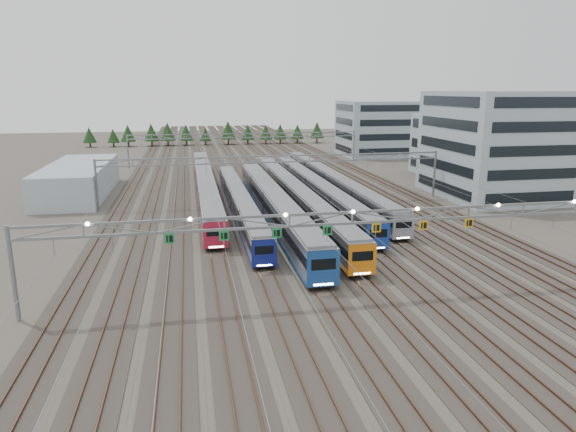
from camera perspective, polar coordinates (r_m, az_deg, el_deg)
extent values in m
plane|color=#47423A|center=(47.70, 6.87, -8.72)|extent=(400.00, 400.00, 0.00)
cube|color=#2D2823|center=(143.68, -5.39, 6.51)|extent=(54.00, 260.00, 0.08)
cube|color=brown|center=(143.46, -15.62, 6.10)|extent=(0.08, 260.00, 0.16)
cube|color=brown|center=(148.30, 4.52, 6.80)|extent=(0.08, 260.00, 0.16)
cube|color=brown|center=(143.60, -5.68, 6.55)|extent=(0.08, 260.00, 0.16)
cube|color=brown|center=(143.73, -5.10, 6.57)|extent=(0.08, 260.00, 0.16)
cube|color=black|center=(91.63, -9.14, 2.46)|extent=(2.39, 65.31, 0.36)
cube|color=#999BA0|center=(91.30, -9.19, 3.54)|extent=(2.81, 66.65, 3.16)
cube|color=black|center=(91.24, -9.19, 3.77)|extent=(2.87, 66.31, 0.95)
cube|color=#B51B39|center=(91.55, -9.15, 2.72)|extent=(2.86, 66.31, 0.35)
cube|color=slate|center=(91.02, -9.23, 4.58)|extent=(2.53, 65.31, 0.25)
cube|color=#B51B39|center=(58.86, -8.02, -2.12)|extent=(2.83, 0.12, 3.16)
cube|color=black|center=(58.73, -8.04, -1.77)|extent=(2.11, 0.10, 0.95)
cube|color=white|center=(59.20, -7.98, -3.42)|extent=(1.69, 0.06, 0.15)
cube|color=black|center=(77.42, -5.41, 0.47)|extent=(2.20, 50.27, 0.33)
cube|color=#999BA0|center=(77.07, -5.44, 1.64)|extent=(2.59, 51.29, 2.91)
cube|color=black|center=(76.99, -5.45, 1.89)|extent=(2.65, 51.04, 0.88)
cube|color=navy|center=(77.33, -5.42, 0.75)|extent=(2.64, 51.04, 0.32)
cube|color=slate|center=(76.76, -5.47, 2.77)|extent=(2.33, 50.27, 0.23)
cube|color=navy|center=(52.48, -2.66, -4.16)|extent=(2.61, 0.12, 2.91)
cube|color=black|center=(52.35, -2.66, -3.81)|extent=(1.94, 0.10, 0.88)
cube|color=white|center=(52.83, -2.64, -5.49)|extent=(1.55, 0.06, 0.14)
cube|color=black|center=(73.64, -1.58, -0.14)|extent=(2.63, 54.30, 0.40)
cube|color=#999BA0|center=(73.20, -1.59, 1.32)|extent=(3.09, 55.41, 3.48)
cube|color=black|center=(73.11, -1.59, 1.64)|extent=(3.15, 55.14, 1.05)
cube|color=#1B4995|center=(73.53, -1.58, 0.21)|extent=(3.14, 55.14, 0.39)
cube|color=slate|center=(72.82, -1.60, 2.74)|extent=(2.78, 54.30, 0.28)
cube|color=#1B4995|center=(47.14, 3.96, -5.85)|extent=(3.11, 0.12, 3.48)
cube|color=black|center=(46.98, 3.98, -5.38)|extent=(2.32, 0.10, 1.05)
cube|color=white|center=(47.62, 3.95, -7.59)|extent=(1.86, 0.06, 0.17)
cube|color=black|center=(81.69, 0.66, 1.25)|extent=(2.41, 64.81, 0.36)
cube|color=#999BA0|center=(81.32, 0.67, 2.47)|extent=(2.83, 66.13, 3.19)
cube|color=black|center=(81.25, 0.67, 2.73)|extent=(2.89, 65.80, 0.96)
cube|color=orange|center=(81.60, 0.66, 1.55)|extent=(2.88, 65.80, 0.35)
cube|color=slate|center=(81.01, 0.67, 3.65)|extent=(2.55, 64.81, 0.25)
cube|color=orange|center=(50.48, 8.27, -4.83)|extent=(2.85, 0.12, 3.19)
cube|color=black|center=(50.33, 8.29, -4.43)|extent=(2.13, 0.10, 0.96)
cube|color=white|center=(50.88, 8.24, -6.34)|extent=(1.70, 0.06, 0.15)
cube|color=black|center=(87.96, 2.81, 2.15)|extent=(2.33, 60.70, 0.35)
cube|color=#999BA0|center=(87.63, 2.82, 3.24)|extent=(2.74, 61.94, 3.08)
cube|color=black|center=(87.57, 2.82, 3.47)|extent=(2.80, 61.63, 0.93)
cube|color=#173BA4|center=(87.88, 2.81, 2.41)|extent=(2.79, 61.63, 0.34)
cube|color=slate|center=(87.35, 2.83, 4.29)|extent=(2.46, 60.70, 0.24)
cube|color=#173BA4|center=(58.85, 9.98, -2.25)|extent=(2.76, 0.12, 3.08)
cube|color=black|center=(58.72, 10.01, -1.92)|extent=(2.05, 0.10, 0.93)
cube|color=white|center=(59.18, 9.95, -3.52)|extent=(1.64, 0.06, 0.15)
cube|color=black|center=(93.38, 4.84, 2.80)|extent=(2.30, 63.01, 0.35)
cube|color=#999BA0|center=(93.07, 4.86, 3.82)|extent=(2.70, 64.30, 3.04)
cube|color=black|center=(93.01, 4.86, 4.04)|extent=(2.76, 63.98, 0.92)
cube|color=gray|center=(93.30, 4.84, 3.04)|extent=(2.75, 63.98, 0.34)
cube|color=slate|center=(92.81, 4.88, 4.80)|extent=(2.43, 63.01, 0.24)
cube|color=gray|center=(63.51, 12.71, -1.21)|extent=(2.72, 0.12, 3.04)
cube|color=black|center=(63.39, 12.74, -0.90)|extent=(2.03, 0.10, 0.92)
cube|color=white|center=(63.81, 12.67, -2.38)|extent=(1.62, 0.06, 0.14)
cylinder|color=gray|center=(46.41, -28.24, -5.72)|extent=(0.36, 0.36, 8.00)
cube|color=gray|center=(45.30, 7.15, 0.43)|extent=(56.00, 0.22, 0.22)
cube|color=gray|center=(45.54, 7.11, -0.80)|extent=(56.00, 0.22, 0.22)
cube|color=#1B8B42|center=(43.44, -13.05, -2.46)|extent=(0.85, 0.06, 0.85)
cube|color=#1B8B42|center=(43.48, -7.12, -2.19)|extent=(0.85, 0.06, 0.85)
cube|color=#1B8B42|center=(43.98, -1.26, -1.89)|extent=(0.85, 0.06, 0.85)
cube|color=#1B8B42|center=(44.92, 4.41, -1.59)|extent=(0.85, 0.06, 0.85)
cube|color=gold|center=(46.29, 9.79, -1.29)|extent=(0.85, 0.06, 0.85)
cube|color=gold|center=(48.04, 14.82, -1.00)|extent=(0.85, 0.06, 0.85)
cube|color=gold|center=(50.14, 19.46, -0.72)|extent=(0.85, 0.06, 0.85)
cylinder|color=gray|center=(84.27, -20.50, 3.24)|extent=(0.36, 0.36, 8.00)
cylinder|color=gray|center=(93.02, 15.97, 4.51)|extent=(0.36, 0.36, 8.00)
cube|color=gray|center=(83.66, -1.37, 6.68)|extent=(56.00, 0.22, 0.22)
cube|color=gray|center=(83.79, -1.36, 6.00)|extent=(56.00, 0.22, 0.22)
cylinder|color=gray|center=(128.42, -17.36, 6.86)|extent=(0.36, 0.36, 8.00)
cylinder|color=gray|center=(134.33, 7.31, 7.65)|extent=(0.36, 0.36, 8.00)
cube|color=gray|center=(128.03, -4.79, 9.12)|extent=(56.00, 0.22, 0.22)
cube|color=gray|center=(128.11, -4.78, 8.68)|extent=(56.00, 0.22, 0.22)
cube|color=#97ABB4|center=(96.25, 21.90, 7.36)|extent=(18.00, 22.00, 18.02)
cube|color=#97ABB4|center=(118.12, 18.10, 7.47)|extent=(14.00, 16.00, 13.01)
cube|color=#97ABB4|center=(150.39, 10.28, 9.57)|extent=(22.00, 18.00, 15.20)
cube|color=#97ABB4|center=(98.66, -22.22, 3.77)|extent=(10.00, 30.00, 5.43)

